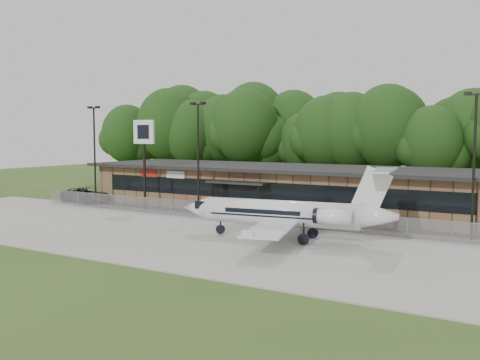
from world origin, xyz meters
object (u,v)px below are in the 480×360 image
Objects in this scene: terminal at (284,188)px; pole_sign at (144,141)px; suv at (86,195)px; business_jet at (289,214)px.

terminal is 4.69× the size of pole_sign.
suv is (-20.69, -6.22, -1.34)m from terminal.
pole_sign reaches higher than business_jet.
terminal is at bearing 26.43° from pole_sign.
suv is 0.69× the size of pole_sign.
terminal is 14.35m from pole_sign.
business_jet is 1.79× the size of pole_sign.
terminal is 15.62m from business_jet.
pole_sign reaches higher than terminal.
suv is at bearing 156.26° from business_jet.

